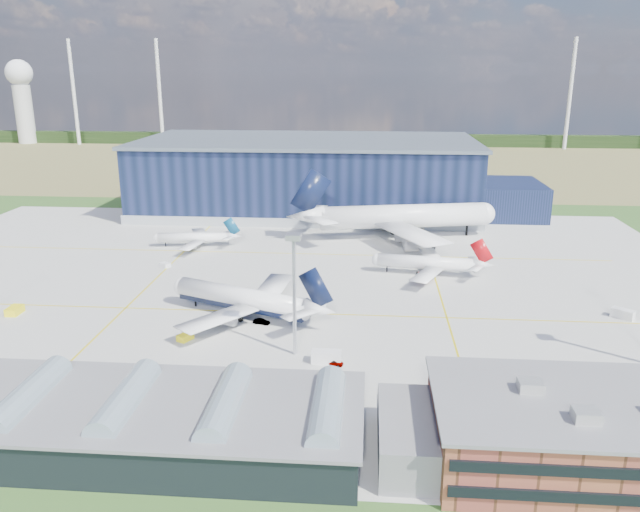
{
  "coord_description": "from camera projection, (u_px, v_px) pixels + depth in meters",
  "views": [
    {
      "loc": [
        23.06,
        -134.39,
        50.58
      ],
      "look_at": [
        11.47,
        9.27,
        7.25
      ],
      "focal_mm": 35.0,
      "sensor_mm": 36.0,
      "label": 1
    }
  ],
  "objects": [
    {
      "name": "gse_tug_b",
      "position": [
        185.0,
        337.0,
        120.94
      ],
      "size": [
        3.15,
        3.56,
        1.29
      ],
      "primitive_type": "cube",
      "rotation": [
        0.0,
        0.0,
        -0.49
      ],
      "color": "yellow",
      "rests_on": "ground"
    },
    {
      "name": "hangar",
      "position": [
        315.0,
        178.0,
        231.56
      ],
      "size": [
        145.0,
        62.0,
        26.1
      ],
      "color": "black",
      "rests_on": "ground"
    },
    {
      "name": "farmland",
      "position": [
        330.0,
        162.0,
        354.63
      ],
      "size": [
        600.0,
        220.0,
        0.01
      ],
      "primitive_type": "cube",
      "color": "olive",
      "rests_on": "ground"
    },
    {
      "name": "ops_building",
      "position": [
        608.0,
        433.0,
        81.73
      ],
      "size": [
        46.0,
        23.0,
        10.9
      ],
      "color": "brown",
      "rests_on": "ground"
    },
    {
      "name": "horizon_dressing",
      "position": [
        61.0,
        94.0,
        430.53
      ],
      "size": [
        440.2,
        18.0,
        70.0
      ],
      "color": "silver",
      "rests_on": "ground"
    },
    {
      "name": "gse_van_a",
      "position": [
        326.0,
        357.0,
        111.5
      ],
      "size": [
        5.38,
        2.41,
        2.33
      ],
      "primitive_type": "cube",
      "rotation": [
        0.0,
        0.0,
        1.56
      ],
      "color": "silver",
      "rests_on": "ground"
    },
    {
      "name": "airliner_regional",
      "position": [
        193.0,
        233.0,
        183.78
      ],
      "size": [
        28.78,
        28.27,
        8.59
      ],
      "primitive_type": null,
      "rotation": [
        0.0,
        0.0,
        3.24
      ],
      "color": "white",
      "rests_on": "ground"
    },
    {
      "name": "treeline",
      "position": [
        337.0,
        139.0,
        429.84
      ],
      "size": [
        600.0,
        8.0,
        8.0
      ],
      "primitive_type": "cube",
      "color": "black",
      "rests_on": "ground"
    },
    {
      "name": "airliner_navy",
      "position": [
        242.0,
        287.0,
        131.03
      ],
      "size": [
        51.82,
        51.35,
        13.03
      ],
      "primitive_type": null,
      "rotation": [
        0.0,
        0.0,
        2.75
      ],
      "color": "white",
      "rests_on": "ground"
    },
    {
      "name": "ground",
      "position": [
        268.0,
        296.0,
        144.63
      ],
      "size": [
        600.0,
        600.0,
        0.0
      ],
      "primitive_type": "plane",
      "color": "#2B5720",
      "rests_on": "ground"
    },
    {
      "name": "car_a",
      "position": [
        334.0,
        362.0,
        110.84
      ],
      "size": [
        3.78,
        2.42,
        1.2
      ],
      "primitive_type": "imported",
      "rotation": [
        0.0,
        0.0,
        1.26
      ],
      "color": "#99999E",
      "rests_on": "ground"
    },
    {
      "name": "light_mast_center",
      "position": [
        294.0,
        275.0,
        110.78
      ],
      "size": [
        2.6,
        2.6,
        23.0
      ],
      "color": "silver",
      "rests_on": "ground"
    },
    {
      "name": "apron",
      "position": [
        274.0,
        282.0,
        154.17
      ],
      "size": [
        220.0,
        160.0,
        0.08
      ],
      "color": "#AAA9A4",
      "rests_on": "ground"
    },
    {
      "name": "car_b",
      "position": [
        261.0,
        322.0,
        128.58
      ],
      "size": [
        3.65,
        2.04,
        1.14
      ],
      "primitive_type": "imported",
      "rotation": [
        0.0,
        0.0,
        1.32
      ],
      "color": "#99999E",
      "rests_on": "ground"
    },
    {
      "name": "gse_cart_b",
      "position": [
        165.0,
        265.0,
        165.63
      ],
      "size": [
        3.38,
        3.1,
        1.22
      ],
      "primitive_type": "cube",
      "rotation": [
        0.0,
        0.0,
        1.0
      ],
      "color": "silver",
      "rests_on": "ground"
    },
    {
      "name": "glass_concourse",
      "position": [
        152.0,
        420.0,
        86.79
      ],
      "size": [
        78.0,
        23.0,
        8.6
      ],
      "color": "black",
      "rests_on": "ground"
    },
    {
      "name": "gse_van_b",
      "position": [
        623.0,
        314.0,
        131.45
      ],
      "size": [
        4.81,
        4.45,
        2.07
      ],
      "primitive_type": "cube",
      "rotation": [
        0.0,
        0.0,
        0.89
      ],
      "color": "silver",
      "rests_on": "ground"
    },
    {
      "name": "airliner_red",
      "position": [
        426.0,
        256.0,
        158.15
      ],
      "size": [
        35.23,
        34.66,
        10.16
      ],
      "primitive_type": null,
      "rotation": [
        0.0,
        0.0,
        3.0
      ],
      "color": "white",
      "rests_on": "ground"
    },
    {
      "name": "gse_tug_a",
      "position": [
        15.0,
        311.0,
        133.8
      ],
      "size": [
        2.48,
        4.04,
        1.68
      ],
      "primitive_type": "cube",
      "rotation": [
        0.0,
        0.0,
        0.0
      ],
      "color": "yellow",
      "rests_on": "ground"
    },
    {
      "name": "airliner_widebody",
      "position": [
        404.0,
        204.0,
        191.44
      ],
      "size": [
        77.6,
        76.49,
        21.47
      ],
      "primitive_type": null,
      "rotation": [
        0.0,
        0.0,
        0.21
      ],
      "color": "white",
      "rests_on": "ground"
    },
    {
      "name": "gse_tug_c",
      "position": [
        399.0,
        230.0,
        200.94
      ],
      "size": [
        2.34,
        3.23,
        1.29
      ],
      "primitive_type": "cube",
      "rotation": [
        0.0,
        0.0,
        0.18
      ],
      "color": "yellow",
      "rests_on": "ground"
    }
  ]
}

